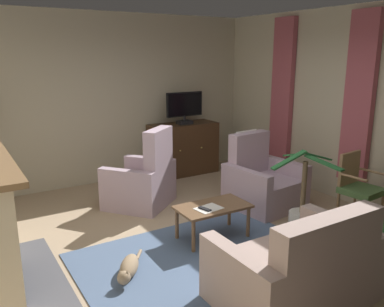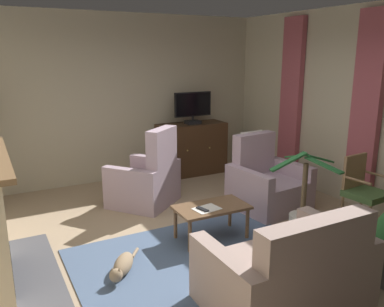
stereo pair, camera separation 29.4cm
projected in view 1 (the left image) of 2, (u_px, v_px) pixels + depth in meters
name	position (u px, v px, depth m)	size (l,w,h in m)	color
ground_plane	(207.00, 244.00, 4.72)	(5.68, 6.33, 0.04)	tan
wall_back	(113.00, 99.00, 6.78)	(5.68, 0.10, 2.83)	#B2A88E
wall_right_with_window	(359.00, 108.00, 5.68)	(0.10, 6.33, 2.83)	#BBB095
curtain_panel_near	(359.00, 99.00, 5.53)	(0.10, 0.44, 2.38)	#A34C56
curtain_panel_far	(282.00, 90.00, 6.77)	(0.10, 0.44, 2.38)	#A34C56
rug_central	(203.00, 261.00, 4.28)	(2.57, 1.90, 0.01)	slate
tv_cabinet	(183.00, 150.00, 7.33)	(1.25, 0.54, 0.94)	black
television	(185.00, 107.00, 7.09)	(0.71, 0.20, 0.57)	black
coffee_table	(213.00, 210.00, 4.74)	(0.88, 0.51, 0.42)	brown
tv_remote	(205.00, 209.00, 4.59)	(0.17, 0.05, 0.02)	black
folded_newspaper	(209.00, 208.00, 4.63)	(0.30, 0.22, 0.01)	silver
sofa_floral	(298.00, 270.00, 3.52)	(1.40, 0.92, 0.93)	#A3897F
armchair_facing_sofa	(143.00, 182.00, 5.79)	(1.19, 1.18, 1.16)	#AD93A3
armchair_by_fireplace	(263.00, 184.00, 5.78)	(1.02, 0.97, 1.06)	#AD93A3
side_chair_tucked_against_wall	(358.00, 185.00, 5.18)	(0.50, 0.49, 0.92)	#4C703D
potted_plant_small_fern_corner	(302.00, 217.00, 4.79)	(0.82, 0.88, 1.09)	beige
cat	(129.00, 268.00, 3.98)	(0.49, 0.61, 0.19)	#937A5B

